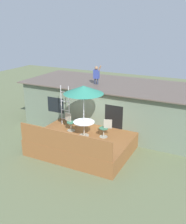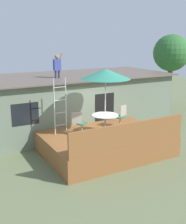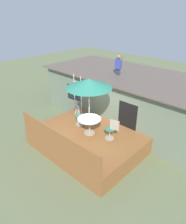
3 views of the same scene
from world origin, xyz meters
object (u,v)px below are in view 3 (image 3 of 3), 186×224
Objects in this scene: person_figure at (119,63)px; patio_chair_left at (79,115)px; patio_umbrella at (89,83)px; patio_chair_right at (111,130)px; step_ladder at (78,97)px; patio_table at (89,122)px.

patio_chair_left is at bearing -94.31° from person_figure.
patio_umbrella is 2.76× the size of patio_chair_left.
step_ladder is at bearing -28.44° from patio_chair_right.
patio_umbrella is (-0.00, 0.00, 1.76)m from patio_table.
person_figure reaches higher than patio_umbrella.
step_ladder is (-1.56, 0.79, -1.25)m from patio_umbrella.
patio_table is at bearing -0.00° from patio_chair_left.
step_ladder is at bearing 154.82° from patio_chair_left.
step_ladder is at bearing 153.32° from patio_table.
patio_umbrella is 2.16m from patio_chair_right.
patio_chair_right is (0.99, 0.33, -1.89)m from patio_umbrella.
step_ladder reaches higher than patio_chair_right.
patio_chair_left is (0.59, -0.51, -0.64)m from step_ladder.
patio_umbrella reaches higher than patio_chair_right.
step_ladder is 2.39× the size of patio_chair_left.
patio_chair_right is at bearing -10.20° from step_ladder.
person_figure is at bearing 104.51° from patio_table.
person_figure is 1.21× the size of patio_chair_left.
patio_table is 0.94× the size of person_figure.
patio_chair_left reaches higher than patio_table.
patio_table is 3.61m from person_figure.
patio_umbrella is 1.15× the size of step_ladder.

